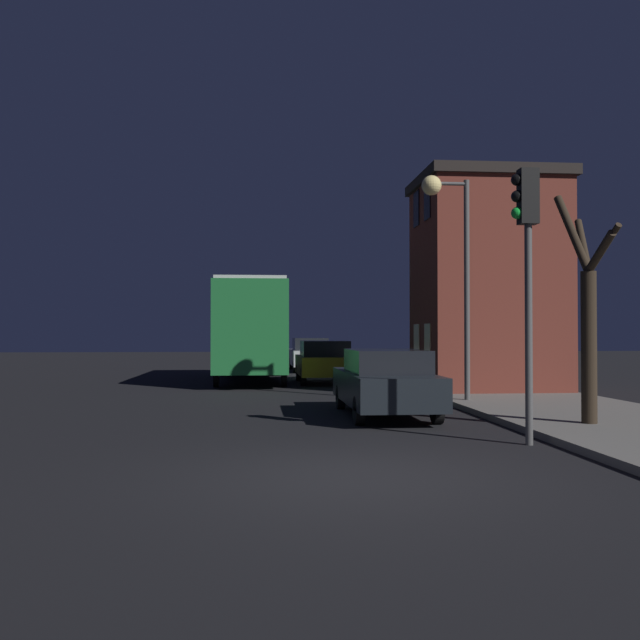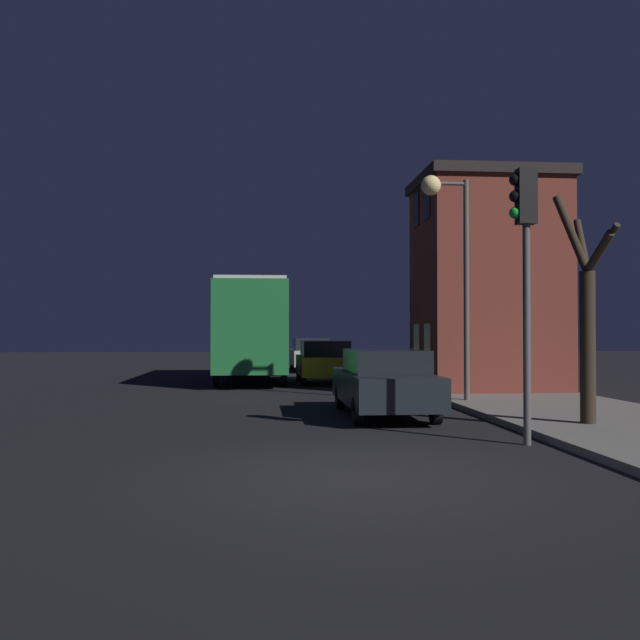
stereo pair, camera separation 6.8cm
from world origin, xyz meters
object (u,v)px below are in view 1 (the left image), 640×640
traffic_light (526,247)px  bus (251,324)px  car_mid_lane (324,361)px  bare_tree (588,314)px  streetlamp (448,232)px  car_far_lane (310,354)px  car_near_lane (385,381)px

traffic_light → bus: size_ratio=0.48×
bus → car_mid_lane: (2.65, -1.48, -1.38)m
bare_tree → car_mid_lane: size_ratio=1.07×
streetlamp → bus: (-4.99, 9.60, -2.18)m
bus → bare_tree: bearing=-66.1°
bus → streetlamp: bearing=-62.5°
bare_tree → car_far_lane: bare_tree is taller
bus → car_mid_lane: size_ratio=2.31×
streetlamp → car_far_lane: 16.87m
traffic_light → car_near_lane: size_ratio=0.96×
traffic_light → car_far_lane: (-1.80, 22.69, -2.40)m
car_near_lane → car_far_lane: size_ratio=0.98×
bus → car_far_lane: bearing=67.9°
traffic_light → car_near_lane: traffic_light is taller
bus → car_near_lane: 12.24m
streetlamp → car_far_lane: bearing=97.8°
bus → car_far_lane: bus is taller
bare_tree → bus: (-6.35, 14.33, 0.01)m
car_mid_lane → bare_tree: bearing=-73.9°
traffic_light → bare_tree: size_ratio=1.02×
streetlamp → car_near_lane: 4.67m
streetlamp → bare_tree: size_ratio=1.29×
bus → car_far_lane: (2.74, 6.75, -1.37)m
streetlamp → car_mid_lane: bearing=106.1°
traffic_light → bus: traffic_light is taller
car_far_lane → streetlamp: bearing=-82.2°
car_mid_lane → car_far_lane: 8.23m
bare_tree → bus: bare_tree is taller
bare_tree → car_mid_lane: (-3.70, 12.85, -1.37)m
bare_tree → car_mid_lane: bearing=106.1°
car_near_lane → car_far_lane: car_far_lane is taller
car_near_lane → car_mid_lane: size_ratio=1.14×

